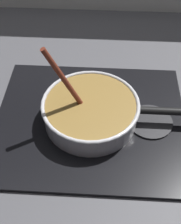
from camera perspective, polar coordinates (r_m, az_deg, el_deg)
name	(u,v)px	position (r m, az deg, el deg)	size (l,w,h in m)	color
ground	(92,164)	(0.87, 0.25, -9.54)	(2.40, 1.60, 0.04)	#4C4C51
hob_plate	(90,121)	(0.93, 0.00, -1.65)	(0.56, 0.48, 0.01)	black
burner_ring	(90,119)	(0.92, 0.00, -1.24)	(0.16, 0.16, 0.01)	#592D0C
spare_burner	(150,122)	(0.93, 10.88, -1.74)	(0.13, 0.13, 0.01)	#262628
cooking_pan	(91,111)	(0.89, 0.08, 0.22)	(0.43, 0.28, 0.27)	silver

